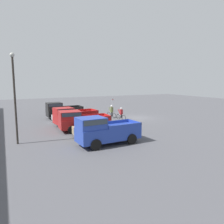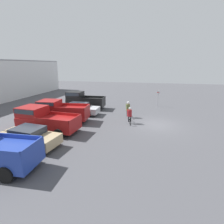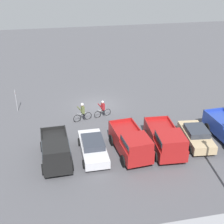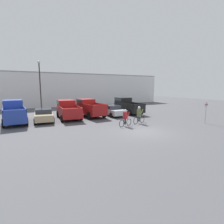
# 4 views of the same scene
# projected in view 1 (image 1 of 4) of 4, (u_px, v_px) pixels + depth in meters

# --- Properties ---
(ground_plane) EXTENTS (80.00, 80.00, 0.00)m
(ground_plane) POSITION_uv_depth(u_px,v_px,m) (136.00, 118.00, 30.26)
(ground_plane) COLOR #4C4C51
(pickup_truck_0) EXTENTS (2.38, 5.30, 2.33)m
(pickup_truck_0) POSITION_uv_depth(u_px,v_px,m) (104.00, 130.00, 17.49)
(pickup_truck_0) COLOR #233D9E
(pickup_truck_0) RESTS_ON ground_plane
(sedan_0) EXTENTS (2.30, 4.52, 1.39)m
(sedan_0) POSITION_uv_depth(u_px,v_px,m) (97.00, 129.00, 20.31)
(sedan_0) COLOR tan
(sedan_0) RESTS_ON ground_plane
(pickup_truck_1) EXTENTS (2.58, 5.30, 2.11)m
(pickup_truck_1) POSITION_uv_depth(u_px,v_px,m) (80.00, 120.00, 22.46)
(pickup_truck_1) COLOR maroon
(pickup_truck_1) RESTS_ON ground_plane
(pickup_truck_2) EXTENTS (2.54, 5.02, 2.15)m
(pickup_truck_2) POSITION_uv_depth(u_px,v_px,m) (73.00, 116.00, 24.91)
(pickup_truck_2) COLOR maroon
(pickup_truck_2) RESTS_ON ground_plane
(sedan_1) EXTENTS (1.96, 4.75, 1.35)m
(sedan_1) POSITION_uv_depth(u_px,v_px,m) (72.00, 116.00, 27.76)
(sedan_1) COLOR silver
(sedan_1) RESTS_ON ground_plane
(pickup_truck_3) EXTENTS (2.27, 4.86, 2.19)m
(pickup_truck_3) POSITION_uv_depth(u_px,v_px,m) (62.00, 110.00, 29.90)
(pickup_truck_3) COLOR black
(pickup_truck_3) RESTS_ON ground_plane
(cyclist_0) EXTENTS (1.77, 0.61, 1.80)m
(cyclist_0) POSITION_uv_depth(u_px,v_px,m) (112.00, 111.00, 30.36)
(cyclist_0) COLOR black
(cyclist_0) RESTS_ON ground_plane
(cyclist_1) EXTENTS (1.68, 0.60, 1.65)m
(cyclist_1) POSITION_uv_depth(u_px,v_px,m) (121.00, 114.00, 28.84)
(cyclist_1) COLOR black
(cyclist_1) RESTS_ON ground_plane
(fire_lane_sign) EXTENTS (0.07, 0.30, 2.25)m
(fire_lane_sign) POSITION_uv_depth(u_px,v_px,m) (113.00, 103.00, 37.09)
(fire_lane_sign) COLOR #9E9EA3
(fire_lane_sign) RESTS_ON ground_plane
(lamppost) EXTENTS (0.36, 0.36, 7.31)m
(lamppost) POSITION_uv_depth(u_px,v_px,m) (14.00, 92.00, 17.30)
(lamppost) COLOR #2D2823
(lamppost) RESTS_ON ground_plane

